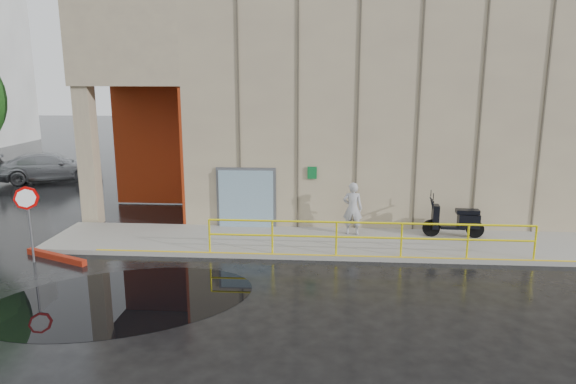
# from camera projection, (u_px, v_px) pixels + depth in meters

# --- Properties ---
(ground) EXTENTS (120.00, 120.00, 0.00)m
(ground) POSITION_uv_depth(u_px,v_px,m) (202.00, 301.00, 12.44)
(ground) COLOR black
(ground) RESTS_ON ground
(sidewalk) EXTENTS (20.00, 3.00, 0.15)m
(sidewalk) POSITION_uv_depth(u_px,v_px,m) (357.00, 243.00, 16.52)
(sidewalk) COLOR gray
(sidewalk) RESTS_ON ground
(building) EXTENTS (20.00, 10.17, 8.00)m
(building) POSITION_uv_depth(u_px,v_px,m) (377.00, 104.00, 21.86)
(building) COLOR gray
(building) RESTS_ON ground
(guardrail) EXTENTS (9.56, 0.06, 1.03)m
(guardrail) POSITION_uv_depth(u_px,v_px,m) (369.00, 238.00, 15.06)
(guardrail) COLOR yellow
(guardrail) RESTS_ON sidewalk
(person) EXTENTS (0.70, 0.50, 1.78)m
(person) POSITION_uv_depth(u_px,v_px,m) (353.00, 208.00, 17.04)
(person) COLOR #A5A5AA
(person) RESTS_ON sidewalk
(scooter) EXTENTS (1.98, 0.71, 1.52)m
(scooter) POSITION_uv_depth(u_px,v_px,m) (455.00, 211.00, 16.74)
(scooter) COLOR black
(scooter) RESTS_ON sidewalk
(stop_sign) EXTENTS (0.57, 0.44, 2.28)m
(stop_sign) POSITION_uv_depth(u_px,v_px,m) (27.00, 207.00, 14.66)
(stop_sign) COLOR slate
(stop_sign) RESTS_ON ground
(red_curb) EXTENTS (2.27, 1.13, 0.18)m
(red_curb) POSITION_uv_depth(u_px,v_px,m) (56.00, 257.00, 15.22)
(red_curb) COLOR maroon
(red_curb) RESTS_ON ground
(puddle) EXTENTS (7.48, 6.15, 0.01)m
(puddle) POSITION_uv_depth(u_px,v_px,m) (122.00, 299.00, 12.50)
(puddle) COLOR black
(puddle) RESTS_ON ground
(car_c) EXTENTS (5.50, 4.07, 1.48)m
(car_c) POSITION_uv_depth(u_px,v_px,m) (50.00, 167.00, 26.73)
(car_c) COLOR #9EA0A5
(car_c) RESTS_ON ground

